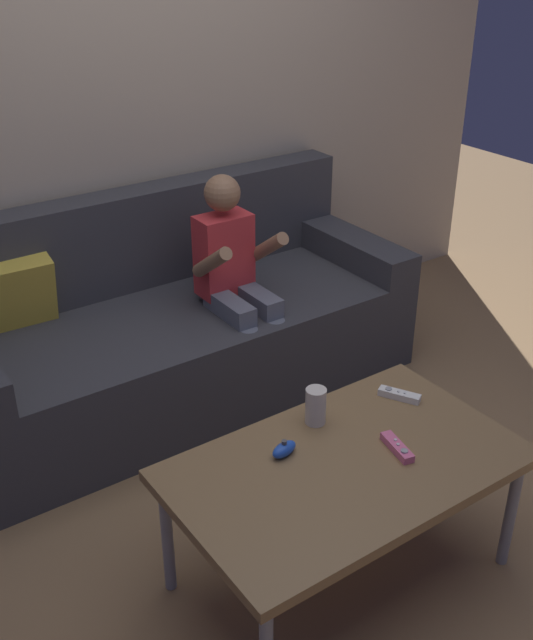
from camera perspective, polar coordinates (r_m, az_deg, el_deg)
The scene contains 9 objects.
ground_plane at distance 2.75m, azimuth 5.83°, elevation -14.82°, with size 8.29×8.29×0.00m, color olive.
wall_back at distance 3.33m, azimuth -10.42°, elevation 16.97°, with size 4.15×0.05×2.50m, color #B2A38E.
couch at distance 3.29m, azimuth -7.00°, elevation -0.68°, with size 2.00×0.80×0.85m.
person_seated_on_couch at distance 3.12m, azimuth -2.34°, elevation 3.23°, with size 0.32×0.39×0.97m.
coffee_table at distance 2.29m, azimuth 5.99°, elevation -11.30°, with size 1.04×0.63×0.45m.
game_remote_pink_near_edge at distance 2.32m, azimuth 9.83°, elevation -9.44°, with size 0.06×0.14×0.03m.
nunchuk_blue at distance 2.27m, azimuth 1.34°, elevation -9.72°, with size 0.10×0.06×0.05m.
game_remote_white_far_corner at distance 2.56m, azimuth 9.98°, elevation -5.59°, with size 0.10×0.14×0.03m.
soda_can at distance 2.39m, azimuth 3.73°, elevation -6.49°, with size 0.07×0.07×0.12m, color silver.
Camera 1 is at (-1.37, -1.49, 1.86)m, focal length 42.42 mm.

